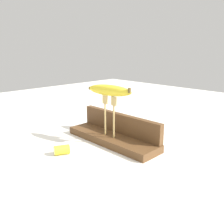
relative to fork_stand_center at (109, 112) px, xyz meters
name	(u,v)px	position (x,y,z in m)	size (l,w,h in m)	color
ground_plane	(112,142)	(0.00, 0.01, -0.13)	(3.00, 3.00, 0.00)	white
wooden_board	(112,139)	(0.00, 0.01, -0.12)	(0.43, 0.12, 0.03)	brown
board_backstop	(120,123)	(0.00, 0.06, -0.06)	(0.42, 0.02, 0.08)	brown
fork_stand_center	(109,112)	(0.00, 0.00, 0.00)	(0.08, 0.01, 0.17)	tan
banana_raised_center	(109,90)	(0.00, 0.00, 0.09)	(0.20, 0.08, 0.04)	yellow
banana_chunk_near	(62,150)	(-0.05, -0.20, -0.11)	(0.06, 0.07, 0.03)	yellow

